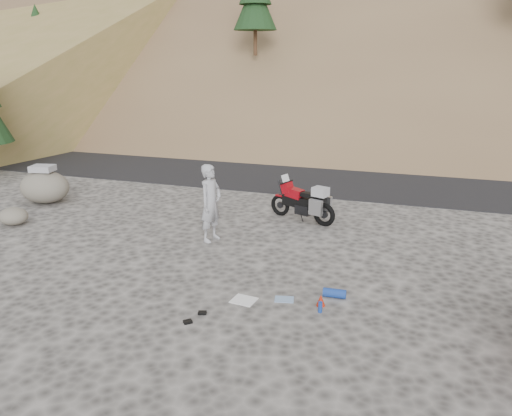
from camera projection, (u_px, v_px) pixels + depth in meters
The scene contains 13 objects.
ground at pixel (223, 261), 10.47m from camera, with size 140.00×140.00×0.00m, color #3C3A37.
road at pixel (314, 172), 18.64m from camera, with size 120.00×7.00×0.05m, color black.
motorcycle at pixel (305, 203), 12.89m from camera, with size 1.89×0.95×1.17m.
man at pixel (212, 240), 11.67m from camera, with size 0.66×0.43×1.80m, color #9B9BA1.
boulder at pixel (45, 186), 14.57m from camera, with size 1.45×1.23×1.12m.
small_rock at pixel (13, 216), 12.70m from camera, with size 0.77×0.69×0.45m.
gear_white_cloth at pixel (244, 300), 8.76m from camera, with size 0.41×0.37×0.01m, color white.
gear_blue_mat at pixel (334, 293), 8.85m from camera, with size 0.16×0.16×0.40m, color navy.
gear_bottle at pixel (320, 307), 8.33m from camera, with size 0.07×0.07×0.19m, color navy.
gear_funnel at pixel (321, 300), 8.55m from camera, with size 0.16×0.16×0.20m, color #AE210B.
gear_glove_a at pixel (202, 313), 8.29m from camera, with size 0.14×0.10×0.04m, color black.
gear_glove_b at pixel (188, 322), 8.01m from camera, with size 0.13×0.10×0.04m, color black.
gear_blue_cloth at pixel (284, 299), 8.79m from camera, with size 0.33×0.24×0.01m, color #7B97BE.
Camera 1 is at (3.75, -8.97, 4.08)m, focal length 35.00 mm.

